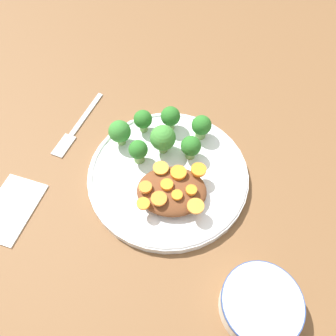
{
  "coord_description": "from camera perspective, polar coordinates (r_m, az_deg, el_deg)",
  "views": [
    {
      "loc": [
        -0.3,
        -0.01,
        0.5
      ],
      "look_at": [
        0.0,
        0.0,
        0.03
      ],
      "focal_mm": 35.0,
      "sensor_mm": 36.0,
      "label": 1
    }
  ],
  "objects": [
    {
      "name": "ground_plane",
      "position": [
        0.58,
        0.0,
        -1.65
      ],
      "size": [
        4.0,
        4.0,
        0.0
      ],
      "primitive_type": "plane",
      "color": "brown"
    },
    {
      "name": "plate",
      "position": [
        0.57,
        0.0,
        -1.1
      ],
      "size": [
        0.28,
        0.28,
        0.02
      ],
      "color": "white",
      "rests_on": "ground_plane"
    },
    {
      "name": "dip_bowl",
      "position": [
        0.5,
        15.71,
        -21.91
      ],
      "size": [
        0.11,
        0.11,
        0.04
      ],
      "color": "white",
      "rests_on": "ground_plane"
    },
    {
      "name": "stew_mound",
      "position": [
        0.53,
        0.66,
        -4.01
      ],
      "size": [
        0.09,
        0.11,
        0.03
      ],
      "primitive_type": "ellipsoid",
      "color": "brown",
      "rests_on": "plate"
    },
    {
      "name": "broccoli_floret_0",
      "position": [
        0.56,
        -5.19,
        3.01
      ],
      "size": [
        0.03,
        0.03,
        0.05
      ],
      "color": "#759E51",
      "rests_on": "plate"
    },
    {
      "name": "broccoli_floret_1",
      "position": [
        0.61,
        0.26,
        8.88
      ],
      "size": [
        0.04,
        0.04,
        0.05
      ],
      "color": "#7FA85B",
      "rests_on": "plate"
    },
    {
      "name": "broccoli_floret_2",
      "position": [
        0.6,
        5.84,
        7.25
      ],
      "size": [
        0.04,
        0.04,
        0.05
      ],
      "color": "#759E51",
      "rests_on": "plate"
    },
    {
      "name": "broccoli_floret_3",
      "position": [
        0.57,
        -0.9,
        5.18
      ],
      "size": [
        0.05,
        0.05,
        0.06
      ],
      "color": "#759E51",
      "rests_on": "plate"
    },
    {
      "name": "broccoli_floret_4",
      "position": [
        0.61,
        -4.38,
        8.34
      ],
      "size": [
        0.03,
        0.03,
        0.05
      ],
      "color": "#7FA85B",
      "rests_on": "plate"
    },
    {
      "name": "broccoli_floret_5",
      "position": [
        0.57,
        4.0,
        3.71
      ],
      "size": [
        0.04,
        0.04,
        0.05
      ],
      "color": "#759E51",
      "rests_on": "plate"
    },
    {
      "name": "broccoli_floret_6",
      "position": [
        0.59,
        -8.4,
        6.23
      ],
      "size": [
        0.04,
        0.04,
        0.05
      ],
      "color": "#7FA85B",
      "rests_on": "plate"
    },
    {
      "name": "carrot_slice_0",
      "position": [
        0.51,
        4.84,
        -6.62
      ],
      "size": [
        0.03,
        0.03,
        0.0
      ],
      "primitive_type": "cylinder",
      "color": "orange",
      "rests_on": "stew_mound"
    },
    {
      "name": "carrot_slice_1",
      "position": [
        0.51,
        -1.6,
        -5.35
      ],
      "size": [
        0.03,
        0.03,
        0.0
      ],
      "primitive_type": "cylinder",
      "color": "orange",
      "rests_on": "stew_mound"
    },
    {
      "name": "carrot_slice_2",
      "position": [
        0.54,
        -1.27,
        0.01
      ],
      "size": [
        0.03,
        0.03,
        0.0
      ],
      "primitive_type": "cylinder",
      "color": "orange",
      "rests_on": "stew_mound"
    },
    {
      "name": "carrot_slice_3",
      "position": [
        0.53,
        1.83,
        -0.82
      ],
      "size": [
        0.03,
        0.03,
        0.01
      ],
      "primitive_type": "cylinder",
      "color": "orange",
      "rests_on": "stew_mound"
    },
    {
      "name": "carrot_slice_4",
      "position": [
        0.52,
        4.08,
        -3.85
      ],
      "size": [
        0.02,
        0.02,
        0.01
      ],
      "primitive_type": "cylinder",
      "color": "orange",
      "rests_on": "stew_mound"
    },
    {
      "name": "carrot_slice_5",
      "position": [
        0.52,
        -3.96,
        -3.35
      ],
      "size": [
        0.02,
        0.02,
        0.01
      ],
      "primitive_type": "cylinder",
      "color": "orange",
      "rests_on": "stew_mound"
    },
    {
      "name": "carrot_slice_6",
      "position": [
        0.51,
        1.58,
        -4.71
      ],
      "size": [
        0.02,
        0.02,
        0.0
      ],
      "primitive_type": "cylinder",
      "color": "orange",
      "rests_on": "stew_mound"
    },
    {
      "name": "carrot_slice_7",
      "position": [
        0.54,
        5.35,
        -0.3
      ],
      "size": [
        0.03,
        0.03,
        0.01
      ],
      "primitive_type": "cylinder",
      "color": "orange",
      "rests_on": "stew_mound"
    },
    {
      "name": "carrot_slice_8",
      "position": [
        0.52,
        -0.66,
        -2.91
      ],
      "size": [
        0.02,
        0.02,
        0.01
      ],
      "primitive_type": "cylinder",
      "color": "orange",
      "rests_on": "stew_mound"
    },
    {
      "name": "carrot_slice_9",
      "position": [
        0.51,
        -4.34,
        -6.19
      ],
      "size": [
        0.02,
        0.02,
        0.0
      ],
      "primitive_type": "cylinder",
      "color": "orange",
      "rests_on": "stew_mound"
    },
    {
      "name": "fork",
      "position": [
        0.67,
        -15.86,
        6.56
      ],
      "size": [
        0.17,
        0.07,
        0.01
      ],
      "rotation": [
        0.0,
        0.0,
        9.09
      ],
      "color": "#BCBCBC",
      "rests_on": "ground_plane"
    },
    {
      "name": "napkin",
      "position": [
        0.61,
        -25.76,
        -6.36
      ],
      "size": [
        0.13,
        0.11,
        0.01
      ],
      "rotation": [
        0.0,
        0.0,
        -0.27
      ],
      "color": "white",
      "rests_on": "ground_plane"
    }
  ]
}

